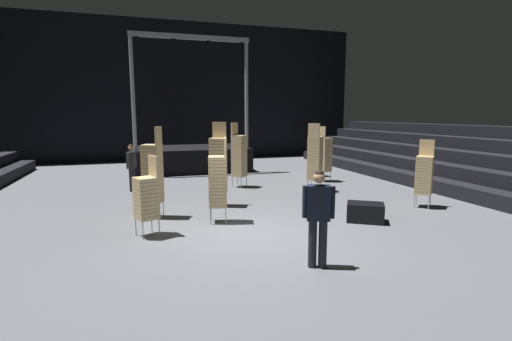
% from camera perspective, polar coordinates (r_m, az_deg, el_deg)
% --- Properties ---
extents(ground_plane, '(22.00, 30.00, 0.10)m').
position_cam_1_polar(ground_plane, '(8.68, -0.77, -9.93)').
color(ground_plane, '#515459').
extents(arena_end_wall, '(22.00, 0.30, 8.00)m').
position_cam_1_polar(arena_end_wall, '(23.05, -11.77, 11.60)').
color(arena_end_wall, black).
rests_on(arena_end_wall, ground_plane).
extents(stage_riser, '(5.45, 3.41, 6.06)m').
position_cam_1_polar(stage_riser, '(18.54, -10.02, 2.06)').
color(stage_riser, black).
rests_on(stage_riser, ground_plane).
extents(man_with_tie, '(0.56, 0.37, 1.76)m').
position_cam_1_polar(man_with_tie, '(6.69, 9.43, -6.30)').
color(man_with_tie, black).
rests_on(man_with_tie, ground_plane).
extents(chair_stack_front_left, '(0.47, 0.47, 1.79)m').
position_cam_1_polar(chair_stack_front_left, '(16.60, 9.03, 2.21)').
color(chair_stack_front_left, '#B2B5BA').
rests_on(chair_stack_front_left, ground_plane).
extents(chair_stack_front_right, '(0.62, 0.62, 2.39)m').
position_cam_1_polar(chair_stack_front_right, '(13.93, -2.59, 2.33)').
color(chair_stack_front_right, '#B2B5BA').
rests_on(chair_stack_front_right, ground_plane).
extents(chair_stack_mid_left, '(0.62, 0.62, 1.96)m').
position_cam_1_polar(chair_stack_mid_left, '(11.94, 24.12, -0.47)').
color(chair_stack_mid_left, '#B2B5BA').
rests_on(chair_stack_mid_left, ground_plane).
extents(chair_stack_mid_right, '(0.62, 0.62, 2.39)m').
position_cam_1_polar(chair_stack_mid_right, '(13.29, 8.93, 1.93)').
color(chair_stack_mid_right, '#B2B5BA').
rests_on(chair_stack_mid_right, ground_plane).
extents(chair_stack_mid_centre, '(0.58, 0.58, 1.79)m').
position_cam_1_polar(chair_stack_mid_centre, '(8.66, -16.24, -3.81)').
color(chair_stack_mid_centre, '#B2B5BA').
rests_on(chair_stack_mid_centre, ground_plane).
extents(chair_stack_rear_left, '(0.59, 0.59, 2.48)m').
position_cam_1_polar(chair_stack_rear_left, '(11.05, -5.73, 0.89)').
color(chair_stack_rear_left, '#B2B5BA').
rests_on(chair_stack_rear_left, ground_plane).
extents(chair_stack_rear_right, '(0.53, 0.53, 2.14)m').
position_cam_1_polar(chair_stack_rear_right, '(9.40, -5.77, -1.50)').
color(chair_stack_rear_right, '#B2B5BA').
rests_on(chair_stack_rear_right, ground_plane).
extents(chair_stack_rear_centre, '(0.58, 0.58, 2.39)m').
position_cam_1_polar(chair_stack_rear_centre, '(10.12, -15.37, -0.32)').
color(chair_stack_rear_centre, '#B2B5BA').
rests_on(chair_stack_rear_centre, ground_plane).
extents(chair_stack_aisle_left, '(0.56, 0.56, 2.22)m').
position_cam_1_polar(chair_stack_aisle_left, '(15.38, 10.31, 2.47)').
color(chair_stack_aisle_left, '#B2B5BA').
rests_on(chair_stack_aisle_left, ground_plane).
extents(crew_worker_near_stage, '(0.34, 0.57, 1.67)m').
position_cam_1_polar(crew_worker_near_stage, '(13.91, -18.34, 0.83)').
color(crew_worker_near_stage, black).
rests_on(crew_worker_near_stage, ground_plane).
extents(equipment_road_case, '(1.08, 0.99, 0.47)m').
position_cam_1_polar(equipment_road_case, '(9.98, 16.21, -6.10)').
color(equipment_road_case, black).
rests_on(equipment_road_case, ground_plane).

